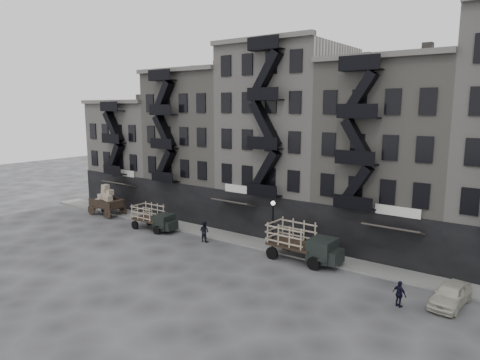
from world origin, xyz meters
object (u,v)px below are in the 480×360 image
Objects in this scene: pedestrian_mid at (204,231)px; car_east at (450,295)px; horse at (99,207)px; wagon at (106,198)px; stake_truck_east at (302,240)px; stake_truck_west at (154,216)px; policeman at (399,294)px; pedestrian_west at (103,208)px.

car_east is at bearing 176.17° from pedestrian_mid.
wagon is at bearing -97.81° from horse.
stake_truck_east reaches higher than car_east.
stake_truck_west is at bearing -173.91° from car_east.
car_east is at bearing -2.42° from stake_truck_west.
stake_truck_east is (23.94, 0.02, -0.24)m from wagon.
horse is 0.46× the size of wagon.
car_east is 2.50× the size of policeman.
pedestrian_mid is (15.87, -0.68, 0.16)m from horse.
horse is at bearing -174.08° from wagon.
horse is 1.08× the size of pedestrian_west.
pedestrian_west is 0.91× the size of pedestrian_mid.
stake_truck_west is at bearing -108.71° from horse.
horse is 33.41m from policeman.
horse is 0.45× the size of car_east.
pedestrian_west is at bearing -116.59° from wagon.
stake_truck_west is at bearing -19.93° from pedestrian_west.
pedestrian_west is (-0.14, -0.30, -1.05)m from wagon.
stake_truck_east is at bearing 2.06° from stake_truck_west.
pedestrian_mid reaches higher than policeman.
horse is 0.98× the size of pedestrian_mid.
car_east is (34.57, -1.40, -1.21)m from wagon.
horse is at bearing -178.05° from stake_truck_east.
wagon reaches higher than horse.
pedestrian_west is (-8.64, 0.58, -0.52)m from stake_truck_west.
stake_truck_east is at bearing -103.86° from horse.
stake_truck_east is 1.46× the size of car_east.
policeman is at bearing -7.28° from stake_truck_west.
policeman is at bearing -21.52° from pedestrian_west.
wagon is at bearing -178.32° from stake_truck_east.
stake_truck_west is 0.82× the size of stake_truck_east.
wagon is 0.98× the size of car_east.
wagon is 2.34× the size of pedestrian_west.
stake_truck_east is at bearing 3.37° from policeman.
stake_truck_west reaches higher than policeman.
policeman is (33.25, -3.25, 0.04)m from horse.
stake_truck_west is 26.09m from car_east.
wagon is 23.94m from stake_truck_east.
stake_truck_east reaches higher than pedestrian_mid.
car_east is 2.39× the size of pedestrian_west.
stake_truck_west is 2.87× the size of pedestrian_west.
wagon is at bearing 172.84° from stake_truck_west.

